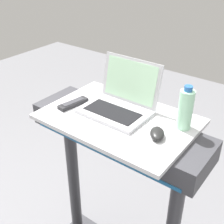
% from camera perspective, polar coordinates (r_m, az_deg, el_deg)
% --- Properties ---
extents(desk_board, '(0.70, 0.48, 0.02)m').
position_cam_1_polar(desk_board, '(1.40, 1.24, -1.31)').
color(desk_board, silver).
rests_on(desk_board, treadmill_base).
extents(laptop, '(0.32, 0.27, 0.23)m').
position_cam_1_polar(laptop, '(1.42, 1.49, 2.02)').
color(laptop, '#B7B7BC').
rests_on(laptop, desk_board).
extents(computer_mouse, '(0.10, 0.12, 0.03)m').
position_cam_1_polar(computer_mouse, '(1.26, 8.65, -4.10)').
color(computer_mouse, black).
rests_on(computer_mouse, desk_board).
extents(water_bottle, '(0.06, 0.06, 0.20)m').
position_cam_1_polar(water_bottle, '(1.31, 13.90, 0.55)').
color(water_bottle, '#9EDBB2').
rests_on(water_bottle, desk_board).
extents(tv_remote, '(0.07, 0.17, 0.02)m').
position_cam_1_polar(tv_remote, '(1.50, -7.43, 1.62)').
color(tv_remote, '#232326').
rests_on(tv_remote, desk_board).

